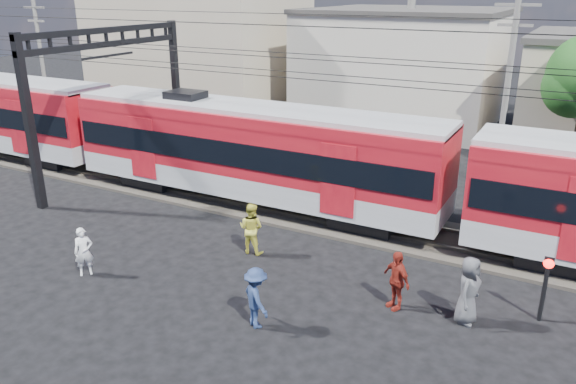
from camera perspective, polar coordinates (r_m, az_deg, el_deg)
name	(u,v)px	position (r m, az deg, el deg)	size (l,w,h in m)	color
ground	(181,310)	(16.47, -10.77, -11.65)	(120.00, 120.00, 0.00)	black
track_bed	(308,213)	(22.47, 2.00, -2.18)	(70.00, 3.40, 0.12)	#2D2823
rail_near	(299,217)	(21.80, 1.12, -2.55)	(70.00, 0.12, 0.12)	#59544C
rail_far	(316,205)	(23.05, 2.83, -1.28)	(70.00, 0.12, 0.12)	#59544C
commuter_train	(256,149)	(22.80, -3.30, 4.36)	(50.30, 3.08, 4.17)	black
catenary	(132,71)	(26.04, -15.55, 11.80)	(70.00, 9.30, 7.52)	black
building_west	(200,43)	(43.61, -8.98, 14.70)	(14.28, 10.20, 9.30)	tan
building_midwest	(407,65)	(39.59, 12.01, 12.53)	(12.24, 12.24, 7.30)	beige
utility_pole_mid	(507,87)	(26.17, 21.35, 9.87)	(1.80, 0.24, 8.50)	slate
utility_pole_west	(42,59)	(39.98, -23.75, 12.28)	(1.80, 0.24, 8.00)	slate
pedestrian_a	(84,252)	(18.77, -20.04, -5.71)	(0.57, 0.38, 1.57)	white
pedestrian_b	(251,228)	(19.06, -3.76, -3.70)	(0.87, 0.68, 1.79)	gold
pedestrian_c	(256,298)	(15.09, -3.26, -10.68)	(1.11, 0.64, 1.71)	navy
pedestrian_d	(396,280)	(16.15, 10.94, -8.76)	(1.03, 0.43, 1.75)	maroon
pedestrian_e	(468,290)	(15.93, 17.86, -9.50)	(0.94, 0.61, 1.92)	#46464A
crossing_signal	(546,277)	(16.56, 24.77, -7.86)	(0.28, 0.28, 1.91)	black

